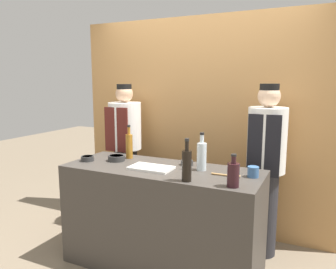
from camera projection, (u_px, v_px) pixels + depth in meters
The scene contains 15 objects.
ground_plane at pixel (162, 266), 3.05m from camera, with size 14.00×14.00×0.00m, color #756651.
cabinet_wall at pixel (202, 125), 3.77m from camera, with size 2.96×0.18×2.40m.
counter at pixel (162, 218), 2.97m from camera, with size 1.77×0.68×0.94m.
sauce_bowl_purple at pixel (187, 162), 2.99m from camera, with size 0.11×0.11×0.05m.
sauce_bowl_white at pixel (116, 158), 3.15m from camera, with size 0.16×0.16×0.05m.
sauce_bowl_red at pixel (87, 158), 3.14m from camera, with size 0.12×0.12×0.05m.
cutting_board at pixel (151, 168), 2.86m from camera, with size 0.37×0.22×0.02m.
bottle_clear at pixel (202, 156), 2.80m from camera, with size 0.08×0.08×0.33m.
bottle_soy at pixel (187, 165), 2.50m from camera, with size 0.07×0.07×0.33m.
bottle_amber at pixel (129, 145), 3.23m from camera, with size 0.07×0.07×0.33m.
bottle_wine at pixel (233, 174), 2.37m from camera, with size 0.09×0.09×0.24m.
cup_blue at pixel (253, 172), 2.62m from camera, with size 0.09×0.09×0.09m.
wooden_spoon at pixel (229, 175), 2.63m from camera, with size 0.24×0.04×0.02m.
chef_left at pixel (125, 151), 3.81m from camera, with size 0.37×0.37×1.66m.
chef_right at pixel (266, 165), 3.13m from camera, with size 0.36×0.36×1.68m.
Camera 1 is at (1.27, -2.51, 1.71)m, focal length 35.00 mm.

